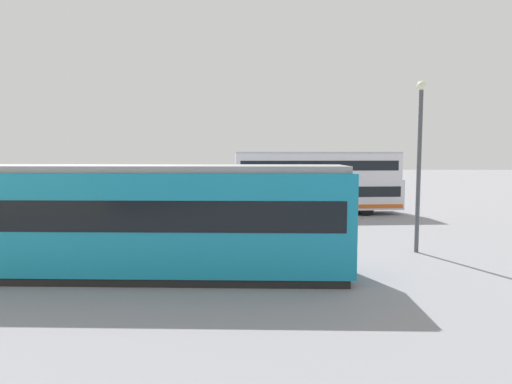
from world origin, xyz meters
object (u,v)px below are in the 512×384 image
at_px(pedestrian_near_railing, 195,212).
at_px(street_lamp, 419,153).
at_px(tram_yellow, 101,219).
at_px(info_sign, 104,209).
at_px(double_decker_bus, 316,182).

bearing_deg(pedestrian_near_railing, street_lamp, 156.75).
distance_m(tram_yellow, info_sign, 4.89).
distance_m(tram_yellow, street_lamp, 11.72).
xyz_separation_m(double_decker_bus, street_lamp, (-2.80, 10.75, 1.85)).
height_order(pedestrian_near_railing, street_lamp, street_lamp).
xyz_separation_m(pedestrian_near_railing, street_lamp, (-9.36, 4.02, 2.86)).
distance_m(info_sign, street_lamp, 12.89).
bearing_deg(double_decker_bus, tram_yellow, 60.50).
xyz_separation_m(tram_yellow, street_lamp, (-10.95, -3.65, 2.05)).
distance_m(double_decker_bus, info_sign, 13.91).
height_order(info_sign, street_lamp, street_lamp).
height_order(tram_yellow, info_sign, tram_yellow).
bearing_deg(info_sign, tram_yellow, 110.32).
height_order(double_decker_bus, pedestrian_near_railing, double_decker_bus).
xyz_separation_m(info_sign, street_lamp, (-12.64, 0.93, 2.33)).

